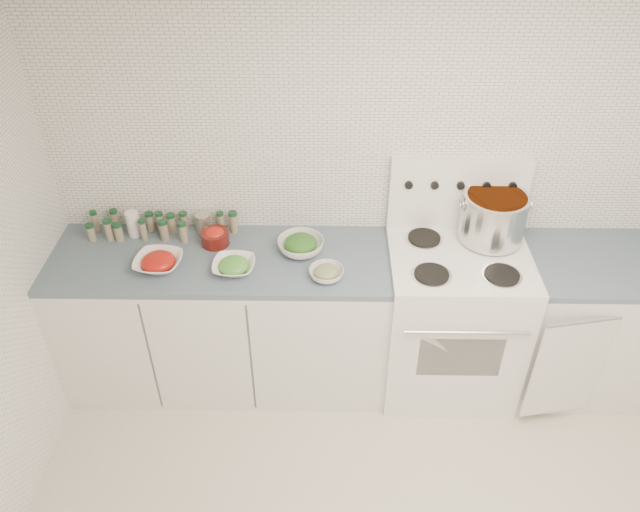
{
  "coord_description": "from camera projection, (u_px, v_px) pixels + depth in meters",
  "views": [
    {
      "loc": [
        -0.24,
        -1.48,
        2.95
      ],
      "look_at": [
        -0.28,
        1.14,
        0.96
      ],
      "focal_mm": 35.0,
      "sensor_mm": 36.0,
      "label": 1
    }
  ],
  "objects": [
    {
      "name": "bowl_broccoli",
      "position": [
        301.0,
        245.0,
        3.39
      ],
      "size": [
        0.31,
        0.31,
        0.1
      ],
      "color": "white",
      "rests_on": "counter_left"
    },
    {
      "name": "stock_pot",
      "position": [
        494.0,
        215.0,
        3.36
      ],
      "size": [
        0.37,
        0.35,
        0.27
      ],
      "rotation": [
        0.0,
        0.0,
        0.08
      ],
      "color": "silver",
      "rests_on": "stove"
    },
    {
      "name": "bowl_zucchini",
      "position": [
        326.0,
        273.0,
        3.22
      ],
      "size": [
        0.22,
        0.22,
        0.07
      ],
      "color": "white",
      "rests_on": "counter_left"
    },
    {
      "name": "stove",
      "position": [
        451.0,
        315.0,
        3.6
      ],
      "size": [
        0.76,
        0.7,
        1.36
      ],
      "color": "white",
      "rests_on": "ground"
    },
    {
      "name": "counter_right",
      "position": [
        591.0,
        323.0,
        3.62
      ],
      "size": [
        0.89,
        0.7,
        0.9
      ],
      "color": "white",
      "rests_on": "ground"
    },
    {
      "name": "bowl_tomato",
      "position": [
        158.0,
        262.0,
        3.29
      ],
      "size": [
        0.27,
        0.27,
        0.08
      ],
      "color": "white",
      "rests_on": "counter_left"
    },
    {
      "name": "room_walls",
      "position": [
        400.0,
        322.0,
        2.02
      ],
      "size": [
        3.54,
        3.04,
        2.52
      ],
      "color": "white",
      "rests_on": "ground"
    },
    {
      "name": "bowl_pepper",
      "position": [
        215.0,
        237.0,
        3.45
      ],
      "size": [
        0.16,
        0.16,
        0.1
      ],
      "color": "#51120D",
      "rests_on": "counter_left"
    },
    {
      "name": "spice_cluster",
      "position": [
        154.0,
        226.0,
        3.51
      ],
      "size": [
        0.83,
        0.16,
        0.13
      ],
      "color": "gray",
      "rests_on": "counter_left"
    },
    {
      "name": "counter_left",
      "position": [
        226.0,
        319.0,
        3.65
      ],
      "size": [
        1.85,
        0.62,
        0.9
      ],
      "color": "white",
      "rests_on": "ground"
    },
    {
      "name": "bowl_snowpea",
      "position": [
        234.0,
        266.0,
        3.27
      ],
      "size": [
        0.23,
        0.23,
        0.07
      ],
      "color": "white",
      "rests_on": "counter_left"
    },
    {
      "name": "tin_can",
      "position": [
        203.0,
        223.0,
        3.54
      ],
      "size": [
        0.1,
        0.1,
        0.11
      ],
      "primitive_type": "cylinder",
      "rotation": [
        0.0,
        0.0,
        -0.21
      ],
      "color": "#AFAB94",
      "rests_on": "counter_left"
    },
    {
      "name": "salt_canister",
      "position": [
        133.0,
        224.0,
        3.5
      ],
      "size": [
        0.09,
        0.09,
        0.15
      ],
      "primitive_type": "cylinder",
      "rotation": [
        0.0,
        0.0,
        -0.28
      ],
      "color": "white",
      "rests_on": "counter_left"
    }
  ]
}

